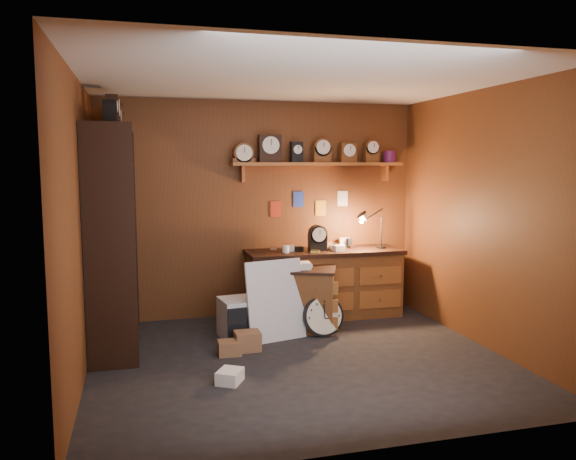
# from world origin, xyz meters

# --- Properties ---
(floor) EXTENTS (4.00, 4.00, 0.00)m
(floor) POSITION_xyz_m (0.00, 0.00, 0.00)
(floor) COLOR black
(floor) RESTS_ON ground
(room_shell) EXTENTS (4.02, 3.62, 2.71)m
(room_shell) POSITION_xyz_m (0.04, 0.11, 1.72)
(room_shell) COLOR brown
(room_shell) RESTS_ON ground
(shelving_unit) EXTENTS (0.47, 1.60, 2.58)m
(shelving_unit) POSITION_xyz_m (-1.79, 0.98, 1.25)
(shelving_unit) COLOR black
(shelving_unit) RESTS_ON ground
(workbench) EXTENTS (1.96, 0.66, 1.36)m
(workbench) POSITION_xyz_m (0.74, 1.47, 0.47)
(workbench) COLOR brown
(workbench) RESTS_ON ground
(low_cabinet) EXTENTS (0.78, 0.73, 0.81)m
(low_cabinet) POSITION_xyz_m (0.37, 0.98, 0.39)
(low_cabinet) COLOR brown
(low_cabinet) RESTS_ON ground
(big_round_clock) EXTENTS (0.46, 0.16, 0.47)m
(big_round_clock) POSITION_xyz_m (0.47, 0.70, 0.23)
(big_round_clock) COLOR black
(big_round_clock) RESTS_ON ground
(white_panel) EXTENTS (0.70, 0.34, 0.89)m
(white_panel) POSITION_xyz_m (-0.07, 0.71, 0.00)
(white_panel) COLOR silver
(white_panel) RESTS_ON ground
(mini_fridge) EXTENTS (0.48, 0.50, 0.44)m
(mini_fridge) POSITION_xyz_m (-0.44, 0.86, 0.22)
(mini_fridge) COLOR silver
(mini_fridge) RESTS_ON ground
(floor_box_a) EXTENTS (0.24, 0.21, 0.14)m
(floor_box_a) POSITION_xyz_m (-0.64, 0.34, 0.07)
(floor_box_a) COLOR #8E5F3E
(floor_box_a) RESTS_ON ground
(floor_box_b) EXTENTS (0.28, 0.30, 0.12)m
(floor_box_b) POSITION_xyz_m (-0.76, -0.39, 0.06)
(floor_box_b) COLOR white
(floor_box_b) RESTS_ON ground
(floor_box_c) EXTENTS (0.26, 0.22, 0.20)m
(floor_box_c) POSITION_xyz_m (-0.44, 0.43, 0.10)
(floor_box_c) COLOR #8E5F3E
(floor_box_c) RESTS_ON ground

